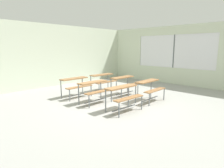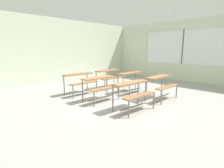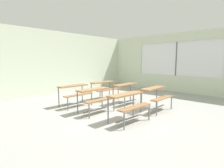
# 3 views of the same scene
# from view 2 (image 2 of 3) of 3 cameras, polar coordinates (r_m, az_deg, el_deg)

# --- Properties ---
(ground) EXTENTS (10.00, 9.00, 0.05)m
(ground) POSITION_cam_2_polar(r_m,az_deg,el_deg) (5.29, 3.90, -6.53)
(ground) COLOR #9E9E99
(wall_back) EXTENTS (10.00, 0.12, 3.00)m
(wall_back) POSITION_cam_2_polar(r_m,az_deg,el_deg) (8.68, -19.29, 10.10)
(wall_back) COLOR beige
(wall_back) RESTS_ON ground
(wall_right) EXTENTS (0.12, 9.00, 3.00)m
(wall_right) POSITION_cam_2_polar(r_m,az_deg,el_deg) (9.35, 25.61, 9.35)
(wall_right) COLOR beige
(wall_right) RESTS_ON ground
(desk_bench_r0c0) EXTENTS (1.13, 0.64, 0.74)m
(desk_bench_r0c0) POSITION_cam_2_polar(r_m,az_deg,el_deg) (4.59, 7.00, -1.75)
(desk_bench_r0c0) COLOR olive
(desk_bench_r0c0) RESTS_ON ground
(desk_bench_r0c1) EXTENTS (1.11, 0.61, 0.74)m
(desk_bench_r0c1) POSITION_cam_2_polar(r_m,az_deg,el_deg) (5.77, 15.79, 0.61)
(desk_bench_r0c1) COLOR olive
(desk_bench_r0c1) RESTS_ON ground
(desk_bench_r1c0) EXTENTS (1.11, 0.60, 0.74)m
(desk_bench_r1c0) POSITION_cam_2_polar(r_m,az_deg,el_deg) (5.39, -3.78, 0.28)
(desk_bench_r1c0) COLOR olive
(desk_bench_r1c0) RESTS_ON ground
(desk_bench_r1c1) EXTENTS (1.11, 0.61, 0.74)m
(desk_bench_r1c1) POSITION_cam_2_polar(r_m,az_deg,el_deg) (6.49, 6.62, 2.12)
(desk_bench_r1c1) COLOR olive
(desk_bench_r1c1) RESTS_ON ground
(desk_bench_r2c0) EXTENTS (1.10, 0.59, 0.74)m
(desk_bench_r2c0) POSITION_cam_2_polar(r_m,az_deg,el_deg) (6.28, -10.40, 1.71)
(desk_bench_r2c0) COLOR olive
(desk_bench_r2c0) RESTS_ON ground
(desk_bench_r2c1) EXTENTS (1.12, 0.64, 0.74)m
(desk_bench_r2c1) POSITION_cam_2_polar(r_m,az_deg,el_deg) (7.20, -0.83, 3.10)
(desk_bench_r2c1) COLOR olive
(desk_bench_r2c1) RESTS_ON ground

